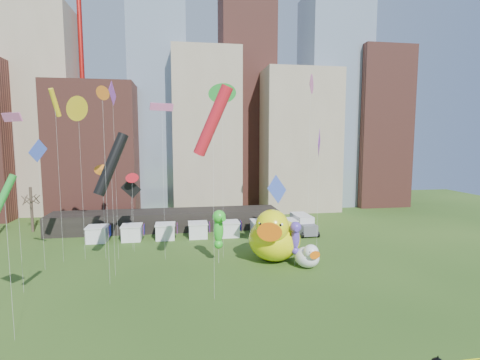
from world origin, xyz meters
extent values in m
cube|color=gray|center=(-30.00, 62.00, 21.00)|extent=(14.00, 12.00, 42.00)
cube|color=brown|center=(-18.00, 56.00, 13.00)|extent=(16.00, 14.00, 26.00)
cube|color=#8C9EB2|center=(-6.00, 64.00, 27.50)|extent=(12.00, 12.00, 55.00)
cube|color=gray|center=(4.00, 60.00, 17.00)|extent=(14.00, 14.00, 34.00)
cube|color=brown|center=(14.00, 66.00, 34.00)|extent=(12.00, 12.00, 68.00)
cube|color=gray|center=(24.00, 58.00, 15.00)|extent=(16.00, 14.00, 30.00)
cube|color=#8C9EB2|center=(34.00, 62.00, 24.00)|extent=(14.00, 12.00, 48.00)
cube|color=brown|center=(44.00, 60.00, 18.00)|extent=(12.00, 12.00, 36.00)
cylinder|color=red|center=(-22.00, 64.00, 38.00)|extent=(1.00, 1.00, 76.00)
cylinder|color=red|center=(30.00, 64.00, 38.00)|extent=(1.00, 1.00, 76.00)
cube|color=black|center=(-4.00, 42.00, 1.60)|extent=(38.00, 6.00, 3.20)
cube|color=white|center=(-14.00, 36.00, 1.10)|extent=(2.80, 2.80, 2.20)
cube|color=red|center=(-12.20, 36.00, 1.60)|extent=(0.08, 1.40, 1.60)
cube|color=white|center=(-9.00, 36.00, 1.10)|extent=(2.80, 2.80, 2.20)
cube|color=red|center=(-7.20, 36.00, 1.60)|extent=(0.08, 1.40, 1.60)
cube|color=white|center=(-4.00, 36.00, 1.10)|extent=(2.80, 2.80, 2.20)
cube|color=red|center=(-2.20, 36.00, 1.60)|extent=(0.08, 1.40, 1.60)
cube|color=white|center=(1.00, 36.00, 1.10)|extent=(2.80, 2.80, 2.20)
cube|color=red|center=(2.80, 36.00, 1.60)|extent=(0.08, 1.40, 1.60)
cube|color=white|center=(6.00, 36.00, 1.10)|extent=(2.80, 2.80, 2.20)
cube|color=red|center=(7.80, 36.00, 1.60)|extent=(0.08, 1.40, 1.60)
cube|color=white|center=(11.00, 36.00, 1.10)|extent=(2.80, 2.80, 2.20)
cube|color=red|center=(12.80, 36.00, 1.60)|extent=(0.08, 1.40, 1.60)
cube|color=white|center=(16.00, 36.00, 1.10)|extent=(2.80, 2.80, 2.20)
cube|color=red|center=(17.80, 36.00, 1.60)|extent=(0.08, 1.40, 1.60)
cylinder|color=#382B21|center=(-26.00, 44.00, 3.75)|extent=(0.44, 0.44, 7.50)
ellipsoid|color=#EFF10C|center=(10.15, 23.92, 2.70)|extent=(8.95, 9.57, 5.40)
ellipsoid|color=#EFF10C|center=(11.27, 26.68, 2.56)|extent=(2.18, 1.96, 2.19)
sphere|color=#EFF10C|center=(9.24, 21.68, 4.87)|extent=(5.29, 5.29, 4.06)
cone|color=orange|center=(8.59, 20.08, 4.74)|extent=(2.76, 2.53, 2.23)
sphere|color=white|center=(7.79, 21.06, 5.42)|extent=(0.73, 0.73, 0.73)
sphere|color=white|center=(9.86, 20.22, 5.42)|extent=(0.73, 0.73, 0.73)
sphere|color=black|center=(7.66, 20.74, 5.42)|extent=(0.37, 0.37, 0.37)
sphere|color=black|center=(9.73, 19.90, 5.42)|extent=(0.37, 0.37, 0.37)
ellipsoid|color=white|center=(13.29, 20.61, 1.19)|extent=(3.24, 3.69, 2.38)
ellipsoid|color=white|center=(13.14, 21.92, 1.13)|extent=(0.85, 0.70, 0.96)
sphere|color=white|center=(13.41, 19.56, 2.15)|extent=(1.98, 1.98, 1.79)
cone|color=orange|center=(13.50, 18.80, 2.09)|extent=(1.07, 0.91, 0.98)
sphere|color=white|center=(12.98, 19.01, 2.39)|extent=(0.32, 0.32, 0.32)
sphere|color=white|center=(13.96, 19.12, 2.39)|extent=(0.32, 0.32, 0.32)
sphere|color=black|center=(12.99, 18.86, 2.39)|extent=(0.16, 0.16, 0.16)
sphere|color=black|center=(13.97, 18.97, 2.39)|extent=(0.16, 0.16, 0.16)
cylinder|color=silver|center=(2.97, 23.57, 2.12)|extent=(0.03, 0.03, 4.23)
ellipsoid|color=green|center=(2.97, 23.57, 4.23)|extent=(1.52, 1.39, 3.13)
sphere|color=green|center=(2.97, 23.42, 5.91)|extent=(2.08, 2.08, 1.60)
cone|color=green|center=(2.97, 22.70, 5.83)|extent=(0.89, 1.14, 0.56)
sphere|color=green|center=(2.97, 23.62, 2.43)|extent=(1.12, 1.12, 1.12)
cylinder|color=silver|center=(11.95, 21.03, 1.73)|extent=(0.03, 0.03, 3.45)
ellipsoid|color=#553BB2|center=(11.95, 21.03, 3.45)|extent=(1.18, 1.03, 2.63)
sphere|color=#553BB2|center=(11.95, 20.88, 4.86)|extent=(1.58, 1.58, 1.34)
cone|color=#553BB2|center=(11.95, 20.28, 4.80)|extent=(0.62, 0.91, 0.47)
sphere|color=#553BB2|center=(11.95, 21.08, 1.94)|extent=(0.94, 0.94, 0.94)
cone|color=black|center=(9.80, -6.00, 5.47)|extent=(0.21, 0.21, 0.26)
cube|color=silver|center=(18.21, 36.87, 1.60)|extent=(2.60, 5.21, 2.58)
cube|color=#595960|center=(18.29, 33.57, 1.08)|extent=(2.42, 1.91, 1.65)
cylinder|color=black|center=(16.96, 34.98, 0.46)|extent=(0.28, 0.93, 0.93)
cylinder|color=black|center=(19.54, 35.04, 0.46)|extent=(0.28, 0.93, 0.93)
cylinder|color=black|center=(16.88, 38.49, 0.46)|extent=(0.28, 0.93, 0.93)
cylinder|color=black|center=(19.45, 38.55, 0.46)|extent=(0.28, 0.93, 0.93)
cylinder|color=silver|center=(1.52, 13.56, 8.46)|extent=(0.02, 0.02, 16.92)
cylinder|color=red|center=(1.52, 13.56, 16.92)|extent=(3.95, 2.58, 6.52)
cylinder|color=silver|center=(17.79, 32.81, 11.73)|extent=(0.02, 0.02, 23.46)
cone|color=pink|center=(17.79, 32.81, 23.46)|extent=(1.64, 2.73, 2.89)
cylinder|color=silver|center=(-8.94, 21.41, 6.29)|extent=(0.02, 0.02, 12.58)
cylinder|color=black|center=(-8.94, 21.41, 12.58)|extent=(4.09, 3.16, 6.95)
cylinder|color=silver|center=(-14.16, 8.85, 5.62)|extent=(0.02, 0.02, 11.23)
cylinder|color=green|center=(-14.16, 8.85, 11.23)|extent=(1.84, 0.99, 3.02)
cylinder|color=silver|center=(-13.72, 27.76, 9.50)|extent=(0.02, 0.02, 19.00)
cone|color=yellow|center=(-13.72, 27.76, 19.00)|extent=(2.48, 2.35, 3.04)
cylinder|color=silver|center=(-17.47, 24.73, 6.99)|extent=(0.02, 0.02, 13.98)
cube|color=blue|center=(-17.47, 24.73, 13.98)|extent=(1.22, 2.38, 2.65)
cylinder|color=silver|center=(-9.09, 18.99, 9.93)|extent=(0.02, 0.02, 19.87)
cone|color=orange|center=(-9.09, 18.99, 19.87)|extent=(0.76, 1.36, 1.42)
cylinder|color=silver|center=(15.04, 21.97, 7.44)|extent=(0.02, 0.02, 14.89)
cube|color=purple|center=(15.04, 21.97, 14.89)|extent=(1.46, 2.96, 3.28)
cylinder|color=silver|center=(-3.63, 26.20, 9.61)|extent=(0.02, 0.02, 19.21)
cube|color=pink|center=(-3.63, 26.20, 19.21)|extent=(2.87, 1.60, 0.91)
cylinder|color=silver|center=(-8.26, 31.18, 4.28)|extent=(0.02, 0.02, 8.57)
cube|color=black|center=(-8.26, 31.18, 8.57)|extent=(2.70, 0.66, 2.77)
cylinder|color=silver|center=(3.80, 25.78, 10.47)|extent=(0.02, 0.02, 20.93)
cone|color=green|center=(3.80, 25.78, 20.93)|extent=(2.32, 1.39, 2.45)
cylinder|color=silver|center=(-16.22, 27.39, 9.82)|extent=(0.02, 0.02, 19.65)
cylinder|color=yellow|center=(-16.22, 27.39, 19.65)|extent=(1.00, 2.03, 3.33)
cylinder|color=silver|center=(10.84, 25.49, 4.42)|extent=(0.02, 0.02, 8.83)
cube|color=blue|center=(10.84, 25.49, 8.83)|extent=(3.14, 2.28, 3.86)
cylinder|color=silver|center=(-11.20, 27.66, 5.73)|extent=(0.02, 0.02, 11.46)
cone|color=orange|center=(-11.20, 27.66, 11.46)|extent=(1.37, 0.26, 1.36)
cylinder|color=silver|center=(-9.52, 27.13, 10.41)|extent=(0.02, 0.02, 20.83)
cube|color=purple|center=(-9.52, 27.13, 20.83)|extent=(0.36, 2.91, 2.93)
cylinder|color=silver|center=(-7.94, 29.99, 5.08)|extent=(0.02, 0.02, 10.16)
cone|color=red|center=(-7.94, 29.99, 10.16)|extent=(1.13, 0.89, 1.28)
cylinder|color=silver|center=(-17.20, 18.16, 8.67)|extent=(0.02, 0.02, 17.34)
cube|color=pink|center=(-17.20, 18.16, 17.34)|extent=(2.44, 1.89, 0.83)
camera|label=1|loc=(-1.40, -19.53, 15.16)|focal=27.00mm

